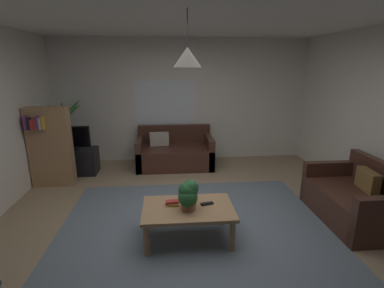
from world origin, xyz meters
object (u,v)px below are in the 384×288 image
at_px(bookshelf_corner, 50,146).
at_px(pendant_lamp, 187,57).
at_px(coffee_table, 188,212).
at_px(book_on_table_1, 172,202).
at_px(couch_right_side, 356,201).
at_px(remote_on_table_0, 207,204).
at_px(tv_stand, 74,161).
at_px(couch_under_window, 175,154).
at_px(potted_plant_on_table, 189,194).
at_px(book_on_table_0, 173,204).
at_px(tv, 71,138).
at_px(potted_palm_corner, 69,136).
at_px(remote_on_table_1, 193,204).

relative_size(bookshelf_corner, pendant_lamp, 2.44).
height_order(coffee_table, book_on_table_1, book_on_table_1).
bearing_deg(couch_right_side, coffee_table, -83.98).
distance_m(remote_on_table_0, tv_stand, 3.29).
height_order(couch_under_window, potted_plant_on_table, couch_under_window).
height_order(couch_under_window, couch_right_side, same).
distance_m(coffee_table, book_on_table_0, 0.21).
distance_m(coffee_table, tv_stand, 3.16).
bearing_deg(potted_plant_on_table, pendant_lamp, 93.97).
xyz_separation_m(tv, potted_palm_corner, (-0.20, 0.48, -0.09)).
height_order(couch_under_window, potted_palm_corner, potted_palm_corner).
height_order(remote_on_table_0, potted_plant_on_table, potted_plant_on_table).
relative_size(coffee_table, book_on_table_1, 7.10).
height_order(couch_under_window, tv_stand, couch_under_window).
height_order(tv, potted_palm_corner, potted_palm_corner).
bearing_deg(coffee_table, couch_right_side, 6.02).
bearing_deg(bookshelf_corner, book_on_table_1, -40.62).
relative_size(book_on_table_0, pendant_lamp, 0.23).
xyz_separation_m(couch_right_side, potted_palm_corner, (-4.60, 2.59, 0.37)).
height_order(tv, pendant_lamp, pendant_lamp).
bearing_deg(book_on_table_0, couch_right_side, 3.95).
relative_size(potted_plant_on_table, potted_palm_corner, 0.25).
xyz_separation_m(couch_under_window, potted_plant_on_table, (0.09, -2.69, 0.35)).
xyz_separation_m(couch_under_window, coffee_table, (0.09, -2.64, 0.09)).
bearing_deg(couch_right_side, potted_palm_corner, -119.39).
distance_m(book_on_table_1, pendant_lamp, 1.70).
distance_m(book_on_table_0, tv_stand, 2.99).
xyz_separation_m(couch_under_window, book_on_table_1, (-0.10, -2.57, 0.20)).
relative_size(book_on_table_1, potted_plant_on_table, 0.42).
distance_m(remote_on_table_1, pendant_lamp, 1.72).
distance_m(book_on_table_0, potted_plant_on_table, 0.28).
bearing_deg(book_on_table_0, tv, 129.62).
relative_size(tv_stand, pendant_lamp, 1.57).
relative_size(book_on_table_1, bookshelf_corner, 0.11).
height_order(potted_palm_corner, pendant_lamp, pendant_lamp).
relative_size(couch_right_side, potted_palm_corner, 0.92).
xyz_separation_m(remote_on_table_1, bookshelf_corner, (-2.33, 1.79, 0.28)).
bearing_deg(tv, tv_stand, 90.00).
xyz_separation_m(book_on_table_0, tv_stand, (-1.89, 2.31, -0.19)).
bearing_deg(remote_on_table_1, remote_on_table_0, 6.99).
height_order(potted_plant_on_table, potted_palm_corner, potted_palm_corner).
xyz_separation_m(couch_right_side, potted_plant_on_table, (-2.33, -0.29, 0.35)).
height_order(bookshelf_corner, pendant_lamp, pendant_lamp).
height_order(potted_palm_corner, bookshelf_corner, potted_palm_corner).
bearing_deg(tv_stand, book_on_table_0, -50.64).
xyz_separation_m(potted_palm_corner, bookshelf_corner, (0.01, -0.99, 0.07)).
height_order(book_on_table_1, pendant_lamp, pendant_lamp).
distance_m(coffee_table, pendant_lamp, 1.79).
height_order(book_on_table_0, potted_plant_on_table, potted_plant_on_table).
bearing_deg(pendant_lamp, tv_stand, 131.02).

